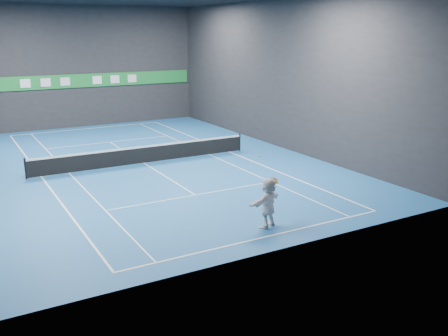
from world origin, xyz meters
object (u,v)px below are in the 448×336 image
player (268,203)px  tennis_ball (260,156)px  tennis_net (144,154)px  tennis_racket (274,181)px

player → tennis_ball: 1.86m
tennis_net → tennis_racket: 11.16m
player → tennis_net: player is taller
player → tennis_net: bearing=-108.7°
tennis_ball → tennis_racket: tennis_ball is taller
tennis_net → tennis_racket: tennis_racket is taller
tennis_ball → tennis_net: 11.32m
tennis_net → tennis_racket: size_ratio=23.75×
tennis_ball → tennis_net: (-0.28, 11.09, -2.23)m
player → tennis_racket: 0.83m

